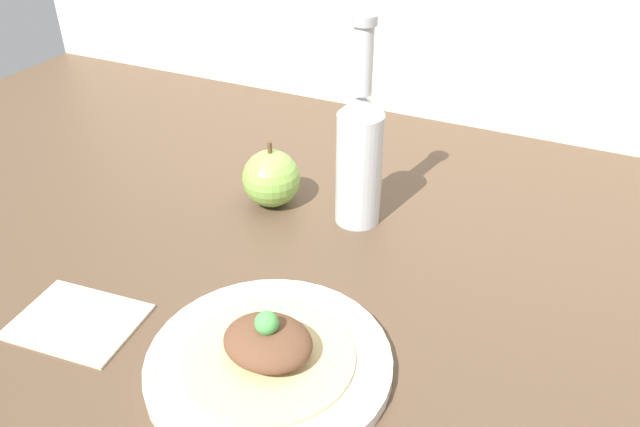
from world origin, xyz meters
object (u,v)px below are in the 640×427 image
object	(u,v)px
plate	(269,361)
apple	(271,178)
plated_food	(268,346)
cider_bottle	(360,152)

from	to	relation	value
plate	apple	size ratio (longest dim) A/B	2.56
plated_food	apple	distance (cm)	33.04
plate	cider_bottle	bearing A→B (deg)	94.63
apple	cider_bottle	bearing A→B (deg)	5.78
plate	plated_food	bearing A→B (deg)	-90.00
cider_bottle	apple	size ratio (longest dim) A/B	2.88
plated_food	apple	bearing A→B (deg)	118.27
plate	apple	distance (cm)	33.19
plate	cider_bottle	world-z (taller)	cider_bottle
cider_bottle	apple	distance (cm)	14.77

